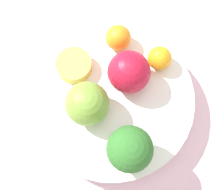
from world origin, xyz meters
The scene contains 9 objects.
ground_plane centered at (0.00, 0.00, 0.00)m, with size 6.00×6.00×0.00m, color gray.
table_surface centered at (0.00, 0.00, 0.01)m, with size 1.20×1.20×0.02m.
bowl centered at (0.00, 0.00, 0.04)m, with size 0.25×0.25×0.04m.
broccoli centered at (0.00, -0.09, 0.11)m, with size 0.06×0.06×0.08m.
apple_red centered at (-0.04, -0.01, 0.09)m, with size 0.06×0.06×0.06m.
apple_green centered at (0.03, 0.02, 0.09)m, with size 0.06×0.06×0.06m.
orange_front centered at (0.08, 0.03, 0.08)m, with size 0.04×0.04×0.04m.
orange_back centered at (0.03, 0.08, 0.08)m, with size 0.04×0.04×0.04m.
small_cup centered at (-0.04, 0.06, 0.07)m, with size 0.05×0.05×0.02m.
Camera 1 is at (-0.04, -0.13, 0.51)m, focal length 50.00 mm.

